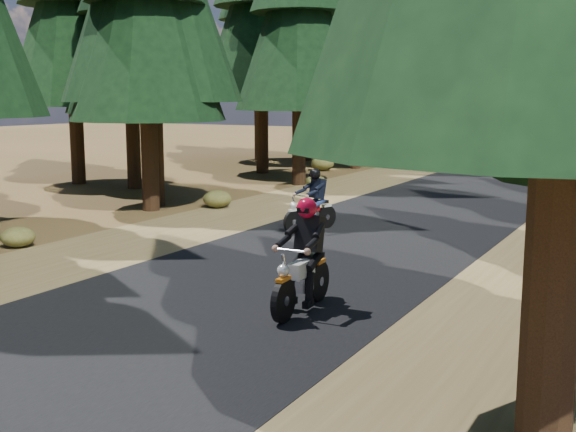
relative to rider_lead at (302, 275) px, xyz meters
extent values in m
plane|color=#473819|center=(-1.48, 0.73, -0.61)|extent=(120.00, 120.00, 0.00)
cube|color=black|center=(-1.48, 5.73, -0.60)|extent=(6.00, 100.00, 0.01)
cube|color=brown|center=(-6.08, 5.73, -0.60)|extent=(3.20, 100.00, 0.01)
cube|color=brown|center=(3.12, 5.73, -0.60)|extent=(3.20, 100.00, 0.01)
cylinder|color=black|center=(4.18, -2.98, 2.32)|extent=(0.53, 0.53, 5.85)
cylinder|color=black|center=(-8.74, 6.90, 2.07)|extent=(0.51, 0.51, 5.34)
cone|color=black|center=(-8.74, 6.90, 5.41)|extent=(4.54, 4.54, 6.68)
cylinder|color=black|center=(-9.18, 7.69, 2.61)|extent=(0.56, 0.56, 6.43)
cylinder|color=black|center=(-12.61, 10.66, 2.18)|extent=(0.52, 0.52, 5.56)
cone|color=black|center=(-12.61, 10.66, 5.65)|extent=(4.73, 4.73, 6.95)
cylinder|color=black|center=(-7.83, 14.62, 2.25)|extent=(0.53, 0.53, 5.72)
cone|color=black|center=(-7.83, 14.62, 5.83)|extent=(4.86, 4.86, 7.15)
cylinder|color=black|center=(-11.24, 17.58, 2.58)|extent=(0.55, 0.55, 6.37)
cone|color=black|center=(-11.24, 17.58, 6.56)|extent=(5.41, 5.41, 7.96)
cylinder|color=black|center=(-8.48, 21.48, 2.21)|extent=(0.53, 0.53, 5.64)
cone|color=black|center=(-8.48, 21.48, 5.74)|extent=(4.79, 4.79, 7.05)
cylinder|color=black|center=(-12.34, 23.95, 2.12)|extent=(0.52, 0.52, 5.45)
cone|color=black|center=(-12.34, 23.95, 5.52)|extent=(4.63, 4.63, 6.81)
cylinder|color=black|center=(-9.60, 28.18, 1.60)|extent=(0.48, 0.48, 4.42)
cone|color=black|center=(-9.60, 28.18, 4.37)|extent=(3.76, 3.76, 5.52)
cone|color=black|center=(-9.60, 28.18, 6.36)|extent=(2.87, 2.87, 3.98)
cylinder|color=black|center=(-13.27, 33.50, 1.77)|extent=(0.49, 0.49, 4.75)
cone|color=black|center=(-13.27, 33.50, 4.74)|extent=(4.04, 4.04, 5.93)
cone|color=black|center=(-13.27, 33.50, 6.87)|extent=(3.09, 3.09, 4.27)
cylinder|color=black|center=(-15.48, 10.73, 2.39)|extent=(0.54, 0.54, 6.00)
cone|color=black|center=(-15.48, 10.73, 6.14)|extent=(5.10, 5.10, 7.50)
cylinder|color=black|center=(-14.48, 22.73, 2.59)|extent=(0.56, 0.56, 6.40)
cone|color=black|center=(-14.48, 22.73, 6.59)|extent=(5.44, 5.44, 8.00)
cylinder|color=black|center=(-8.48, 37.73, 2.59)|extent=(0.56, 0.56, 6.40)
cone|color=black|center=(-8.48, 37.73, 6.59)|extent=(5.44, 5.44, 8.00)
cylinder|color=black|center=(-11.48, 40.73, 2.79)|extent=(0.57, 0.57, 6.80)
cone|color=black|center=(-11.48, 40.73, 7.04)|extent=(5.78, 5.78, 8.50)
cylinder|color=black|center=(-5.48, 43.73, 2.39)|extent=(0.54, 0.54, 6.00)
cone|color=black|center=(-5.48, 43.73, 6.14)|extent=(5.10, 5.10, 7.50)
cone|color=black|center=(-5.48, 43.73, 8.84)|extent=(3.90, 3.90, 5.40)
cylinder|color=black|center=(-14.48, 36.73, 2.19)|extent=(0.52, 0.52, 5.60)
cone|color=black|center=(-14.48, 36.73, 5.69)|extent=(4.76, 4.76, 7.00)
cone|color=black|center=(-14.48, 36.73, 8.21)|extent=(3.64, 3.64, 5.04)
ellipsoid|color=#474C1E|center=(-6.83, 14.06, -0.37)|extent=(0.77, 0.77, 0.46)
ellipsoid|color=#474C1E|center=(-9.32, 19.73, -0.29)|extent=(1.06, 1.06, 0.64)
ellipsoid|color=#474C1E|center=(-7.97, 1.28, -0.38)|extent=(0.76, 0.76, 0.46)
ellipsoid|color=#474C1E|center=(-7.31, 8.30, -0.34)|extent=(0.88, 0.88, 0.53)
cube|color=black|center=(0.00, 0.00, 0.62)|extent=(0.41, 0.27, 0.58)
sphere|color=#B90727|center=(0.00, 0.00, 1.04)|extent=(0.34, 0.34, 0.33)
cube|color=black|center=(-3.03, 6.21, 0.47)|extent=(0.41, 0.32, 0.51)
sphere|color=black|center=(-3.03, 6.21, 0.84)|extent=(0.37, 0.37, 0.28)
camera|label=1|loc=(5.16, -9.81, 2.80)|focal=45.00mm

